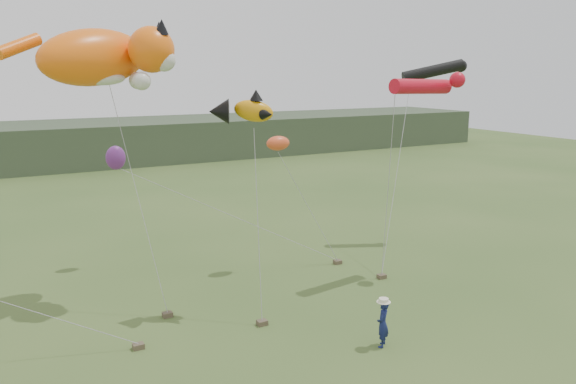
# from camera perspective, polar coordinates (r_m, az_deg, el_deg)

# --- Properties ---
(ground) EXTENTS (120.00, 120.00, 0.00)m
(ground) POSITION_cam_1_polar(r_m,az_deg,el_deg) (19.47, 7.74, -15.03)
(ground) COLOR #385123
(ground) RESTS_ON ground
(headland) EXTENTS (90.00, 13.00, 4.00)m
(headland) POSITION_cam_1_polar(r_m,az_deg,el_deg) (59.44, -21.31, 4.50)
(headland) COLOR #2D3D28
(headland) RESTS_ON ground
(festival_attendant) EXTENTS (0.68, 0.67, 1.58)m
(festival_attendant) POSITION_cam_1_polar(r_m,az_deg,el_deg) (19.08, 9.61, -13.06)
(festival_attendant) COLOR #141C4D
(festival_attendant) RESTS_ON ground
(sandbag_anchors) EXTENTS (11.32, 4.50, 0.18)m
(sandbag_anchors) POSITION_cam_1_polar(r_m,az_deg,el_deg) (22.42, -1.99, -10.92)
(sandbag_anchors) COLOR brown
(sandbag_anchors) RESTS_ON ground
(cat_kite) EXTENTS (6.08, 3.92, 2.63)m
(cat_kite) POSITION_cam_1_polar(r_m,az_deg,el_deg) (22.33, -17.91, 12.96)
(cat_kite) COLOR orange
(cat_kite) RESTS_ON ground
(fish_kite) EXTENTS (2.57, 1.67, 1.27)m
(fish_kite) POSITION_cam_1_polar(r_m,az_deg,el_deg) (20.43, -4.79, 8.27)
(fish_kite) COLOR orange
(fish_kite) RESTS_ON ground
(tube_kites) EXTENTS (7.83, 5.89, 1.61)m
(tube_kites) POSITION_cam_1_polar(r_m,az_deg,el_deg) (27.40, 14.53, 11.20)
(tube_kites) COLOR black
(tube_kites) RESTS_ON ground
(misc_kites) EXTENTS (7.30, 4.47, 1.58)m
(misc_kites) POSITION_cam_1_polar(r_m,az_deg,el_deg) (25.63, -10.23, 4.08)
(misc_kites) COLOR #E45026
(misc_kites) RESTS_ON ground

